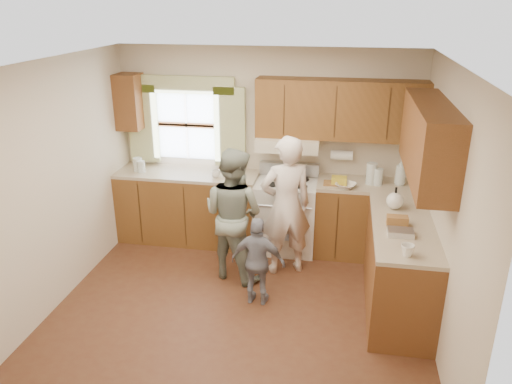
% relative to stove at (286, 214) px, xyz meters
% --- Properties ---
extents(room, '(3.80, 3.80, 3.80)m').
position_rel_stove_xyz_m(room, '(-0.30, -1.44, 0.78)').
color(room, '#4A2517').
rests_on(room, ground).
extents(kitchen_fixtures, '(3.80, 2.25, 2.15)m').
position_rel_stove_xyz_m(kitchen_fixtures, '(0.31, -0.36, 0.37)').
color(kitchen_fixtures, '#41250D').
rests_on(kitchen_fixtures, ground).
extents(stove, '(0.76, 0.67, 1.07)m').
position_rel_stove_xyz_m(stove, '(0.00, 0.00, 0.00)').
color(stove, silver).
rests_on(stove, ground).
extents(woman_left, '(0.71, 0.60, 1.65)m').
position_rel_stove_xyz_m(woman_left, '(0.06, -0.59, 0.36)').
color(woman_left, silver).
rests_on(woman_left, ground).
extents(woman_right, '(0.91, 0.83, 1.54)m').
position_rel_stove_xyz_m(woman_right, '(-0.50, -0.79, 0.30)').
color(woman_right, '#274534').
rests_on(woman_right, ground).
extents(child, '(0.58, 0.28, 0.97)m').
position_rel_stove_xyz_m(child, '(-0.13, -1.31, 0.02)').
color(child, gray).
rests_on(child, ground).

